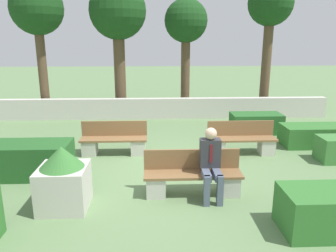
# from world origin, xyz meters

# --- Properties ---
(ground_plane) EXTENTS (60.00, 60.00, 0.00)m
(ground_plane) POSITION_xyz_m (0.00, 0.00, 0.00)
(ground_plane) COLOR #607F51
(perimeter_wall) EXTENTS (12.76, 0.30, 0.77)m
(perimeter_wall) POSITION_xyz_m (0.00, 5.05, 0.38)
(perimeter_wall) COLOR beige
(perimeter_wall) RESTS_ON ground_plane
(bench_front) EXTENTS (1.87, 0.48, 0.84)m
(bench_front) POSITION_xyz_m (0.57, -1.26, 0.32)
(bench_front) COLOR brown
(bench_front) RESTS_ON ground_plane
(bench_left_side) EXTENTS (1.75, 0.48, 0.84)m
(bench_left_side) POSITION_xyz_m (2.11, 0.98, 0.32)
(bench_left_side) COLOR brown
(bench_left_side) RESTS_ON ground_plane
(bench_right_side) EXTENTS (1.71, 0.48, 0.84)m
(bench_right_side) POSITION_xyz_m (-1.21, 1.10, 0.32)
(bench_right_side) COLOR brown
(bench_right_side) RESTS_ON ground_plane
(person_seated_man) EXTENTS (0.38, 0.64, 1.33)m
(person_seated_man) POSITION_xyz_m (0.89, -1.39, 0.74)
(person_seated_man) COLOR #515B70
(person_seated_man) RESTS_ON ground_plane
(hedge_block_near_right) EXTENTS (1.68, 0.88, 0.74)m
(hedge_block_near_right) POSITION_xyz_m (-2.83, -0.23, 0.37)
(hedge_block_near_right) COLOR #235623
(hedge_block_near_right) RESTS_ON ground_plane
(hedge_block_mid_left) EXTENTS (2.07, 0.85, 0.58)m
(hedge_block_mid_left) POSITION_xyz_m (4.47, 1.57, 0.29)
(hedge_block_mid_left) COLOR #33702D
(hedge_block_mid_left) RESTS_ON ground_plane
(hedge_block_mid_right) EXTENTS (1.59, 0.80, 0.62)m
(hedge_block_mid_right) POSITION_xyz_m (3.10, 2.96, 0.31)
(hedge_block_mid_right) COLOR #286028
(hedge_block_mid_right) RESTS_ON ground_plane
(hedge_block_far_left) EXTENTS (1.37, 0.83, 0.68)m
(hedge_block_far_left) POSITION_xyz_m (2.49, -2.61, 0.34)
(hedge_block_far_left) COLOR #33702D
(hedge_block_far_left) RESTS_ON ground_plane
(planter_corner_left) EXTENTS (0.83, 0.83, 1.14)m
(planter_corner_left) POSITION_xyz_m (-1.76, -1.68, 0.55)
(planter_corner_left) COLOR beige
(planter_corner_left) RESTS_ON ground_plane
(tree_leftmost) EXTENTS (1.91, 1.91, 4.95)m
(tree_leftmost) POSITION_xyz_m (-4.34, 5.58, 3.87)
(tree_leftmost) COLOR brown
(tree_leftmost) RESTS_ON ground_plane
(tree_center_left) EXTENTS (2.12, 2.12, 4.99)m
(tree_center_left) POSITION_xyz_m (-1.47, 5.84, 3.79)
(tree_center_left) COLOR brown
(tree_center_left) RESTS_ON ground_plane
(tree_center_right) EXTENTS (1.69, 1.69, 4.46)m
(tree_center_right) POSITION_xyz_m (1.13, 6.32, 3.45)
(tree_center_right) COLOR brown
(tree_center_right) RESTS_ON ground_plane
(tree_rightmost) EXTENTS (1.72, 1.72, 5.10)m
(tree_rightmost) POSITION_xyz_m (4.29, 5.90, 4.02)
(tree_rightmost) COLOR brown
(tree_rightmost) RESTS_ON ground_plane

